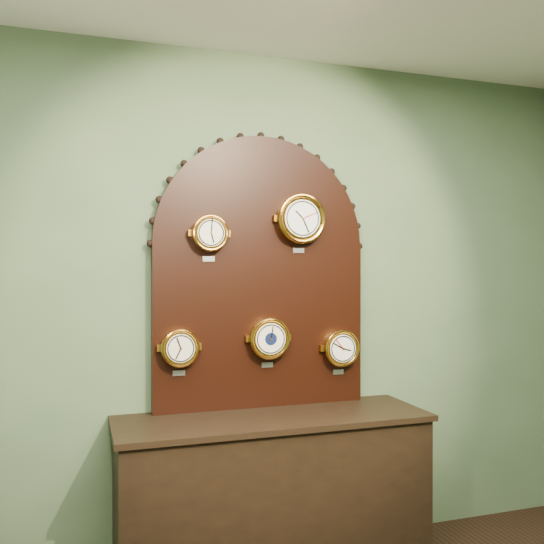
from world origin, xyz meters
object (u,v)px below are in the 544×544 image
object	(u,v)px
shop_counter	(273,498)
tide_clock	(341,348)
hygrometer	(180,348)
display_board	(261,263)
roman_clock	(210,233)
arabic_clock	(301,219)
barometer	(269,338)

from	to	relation	value
shop_counter	tide_clock	world-z (taller)	tide_clock
hygrometer	tide_clock	world-z (taller)	hygrometer
shop_counter	tide_clock	distance (m)	0.89
hygrometer	display_board	bearing A→B (deg)	8.10
roman_clock	arabic_clock	size ratio (longest dim) A/B	0.75
display_board	hygrometer	size ratio (longest dim) A/B	6.04
arabic_clock	tide_clock	xyz separation A→B (m)	(0.24, 0.00, -0.73)
display_board	roman_clock	distance (m)	0.35
shop_counter	tide_clock	xyz separation A→B (m)	(0.46, 0.15, 0.74)
barometer	roman_clock	bearing A→B (deg)	179.83
roman_clock	barometer	distance (m)	0.66
shop_counter	display_board	distance (m)	1.25
roman_clock	barometer	size ratio (longest dim) A/B	0.88
shop_counter	roman_clock	xyz separation A→B (m)	(-0.30, 0.15, 1.39)
tide_clock	hygrometer	bearing A→B (deg)	179.99
arabic_clock	tide_clock	world-z (taller)	arabic_clock
tide_clock	barometer	bearing A→B (deg)	-179.92
roman_clock	arabic_clock	world-z (taller)	arabic_clock
shop_counter	hygrometer	world-z (taller)	hygrometer
hygrometer	shop_counter	bearing A→B (deg)	-18.40
display_board	arabic_clock	distance (m)	0.33
roman_clock	arabic_clock	distance (m)	0.52
barometer	shop_counter	bearing A→B (deg)	-99.97
display_board	roman_clock	bearing A→B (deg)	-167.73
hygrometer	tide_clock	size ratio (longest dim) A/B	0.97
hygrometer	tide_clock	distance (m)	0.92
shop_counter	display_board	size ratio (longest dim) A/B	1.05
shop_counter	display_board	world-z (taller)	display_board
display_board	roman_clock	size ratio (longest dim) A/B	6.18
roman_clock	tide_clock	world-z (taller)	roman_clock
roman_clock	arabic_clock	bearing A→B (deg)	-0.23
arabic_clock	roman_clock	bearing A→B (deg)	179.77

